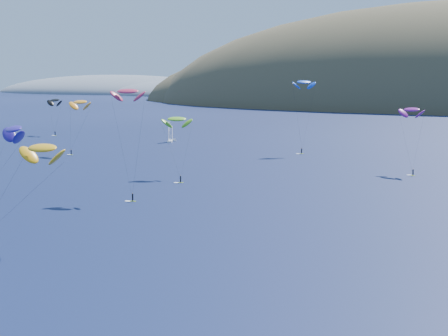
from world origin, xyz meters
TOP-DOWN VIEW (x-y plane):
  - headland at (-445.26, 750.08)m, footprint 460.00×250.00m
  - sailboat at (-69.93, 191.57)m, footprint 8.37×7.84m
  - kitesurfer_1 at (-80.33, 143.85)m, footprint 10.06×7.54m
  - kitesurfer_2 at (-12.62, 43.21)m, footprint 12.37×11.53m
  - kitesurfer_3 at (-25.24, 115.28)m, footprint 11.87×14.82m
  - kitesurfer_4 at (-7.58, 180.36)m, footprint 9.08×8.73m
  - kitesurfer_6 at (34.80, 149.96)m, footprint 8.92×11.48m
  - kitesurfer_9 at (-22.11, 85.26)m, footprint 10.07×10.19m
  - kitesurfer_10 at (-47.25, 73.88)m, footprint 12.05×15.57m
  - kitesurfer_12 at (-135.96, 197.94)m, footprint 10.32×8.69m

SIDE VIEW (x-z plane):
  - headland at x=-445.26m, z-range -33.36..26.64m
  - sailboat at x=-69.93m, z-range -4.12..5.88m
  - kitesurfer_10 at x=-47.25m, z-range 6.46..25.55m
  - kitesurfer_3 at x=-25.24m, z-range 6.95..25.56m
  - kitesurfer_12 at x=-135.96m, z-range 6.83..25.89m
  - kitesurfer_2 at x=-12.62m, z-range 6.95..26.06m
  - kitesurfer_6 at x=34.80m, z-range 8.10..28.93m
  - kitesurfer_1 at x=-80.33m, z-range 8.06..29.59m
  - kitesurfer_9 at x=-22.11m, z-range 11.32..38.55m
  - kitesurfer_4 at x=-7.58m, z-range 11.73..40.11m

